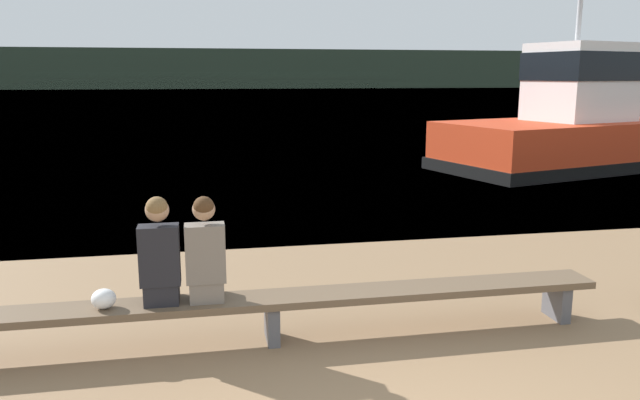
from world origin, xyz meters
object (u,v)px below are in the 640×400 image
object	(u,v)px
person_left	(160,256)
shopping_bag	(104,299)
person_right	(205,254)
bench_main	(272,304)
tugboat_red	(570,129)

from	to	relation	value
person_left	shopping_bag	size ratio (longest dim) A/B	4.65
person_left	person_right	xyz separation A→B (m)	(0.43, 0.00, -0.01)
shopping_bag	person_right	bearing A→B (deg)	1.93
person_left	person_right	size ratio (longest dim) A/B	1.01
person_right	shopping_bag	bearing A→B (deg)	-178.07
bench_main	person_left	size ratio (longest dim) A/B	6.51
person_right	tugboat_red	size ratio (longest dim) A/B	0.13
person_left	person_right	bearing A→B (deg)	0.09
person_right	shopping_bag	distance (m)	1.03
tugboat_red	bench_main	bearing A→B (deg)	120.71
person_left	shopping_bag	bearing A→B (deg)	-176.60
bench_main	shopping_bag	xyz separation A→B (m)	(-1.60, -0.03, 0.18)
shopping_bag	person_left	bearing A→B (deg)	3.40
person_left	tugboat_red	xyz separation A→B (m)	(10.93, 10.39, 0.16)
person_right	bench_main	bearing A→B (deg)	-0.39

